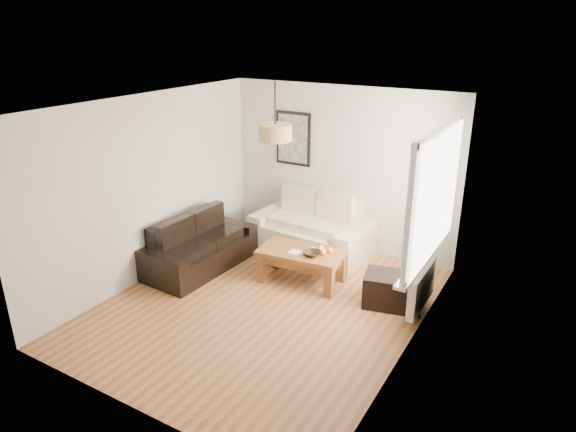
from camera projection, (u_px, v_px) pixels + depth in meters
The scene contains 21 objects.
floor at pixel (265, 304), 6.68m from camera, with size 4.50×4.50×0.00m, color brown.
ceiling at pixel (261, 105), 5.75m from camera, with size 3.80×4.50×0.00m, color white, non-canonical shape.
wall_back at pixel (341, 169), 8.03m from camera, with size 3.80×0.04×2.60m, color silver, non-canonical shape.
wall_front at pixel (122, 290), 4.41m from camera, with size 3.80×0.04×2.60m, color silver, non-canonical shape.
wall_left at pixel (149, 188), 7.12m from camera, with size 0.04×4.50×2.60m, color silver, non-canonical shape.
wall_right at pixel (415, 244), 5.32m from camera, with size 0.04×4.50×2.60m, color silver, non-canonical shape.
window_bay at pixel (435, 195), 5.88m from camera, with size 0.14×1.90×1.60m, color white, non-canonical shape.
radiator at pixel (422, 288), 6.33m from camera, with size 0.10×0.90×0.52m, color white.
poster at pixel (293, 139), 8.27m from camera, with size 0.62×0.04×0.87m, color black, non-canonical shape.
pendant_shade at pixel (275, 132), 6.13m from camera, with size 0.40×0.40×0.20m, color tan.
loveseat_cream at pixel (312, 225), 8.07m from camera, with size 1.83×1.00×0.91m, color beige, non-canonical shape.
sofa_leather at pixel (200, 244), 7.58m from camera, with size 1.75×0.85×0.75m, color black, non-canonical shape.
coffee_table at pixel (301, 266), 7.21m from camera, with size 1.18×0.64×0.48m, color brown, non-canonical shape.
ottoman at pixel (394, 290), 6.60m from camera, with size 0.75×0.48×0.43m, color black.
cushion_left at pixel (304, 201), 8.28m from camera, with size 0.37×0.11×0.37m, color black.
cushion_right at pixel (340, 207), 7.97m from camera, with size 0.39×0.12×0.39m, color black.
fruit_bowl at pixel (312, 254), 6.95m from camera, with size 0.25×0.25×0.06m, color black.
orange_a at pixel (323, 252), 6.97m from camera, with size 0.08×0.08×0.08m, color #FF6015.
orange_b at pixel (330, 251), 7.02m from camera, with size 0.08×0.08×0.08m, color #F85114.
orange_c at pixel (321, 248), 7.09m from camera, with size 0.09×0.09×0.09m, color orange.
papers at pixel (297, 252), 7.05m from camera, with size 0.21×0.15×0.01m, color white.
Camera 1 is at (3.21, -4.87, 3.48)m, focal length 31.71 mm.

